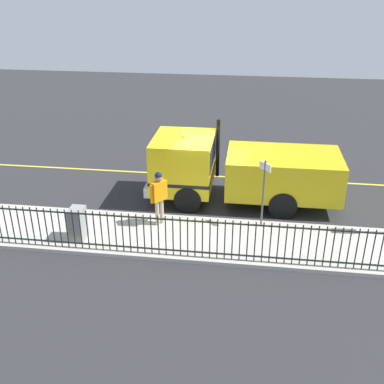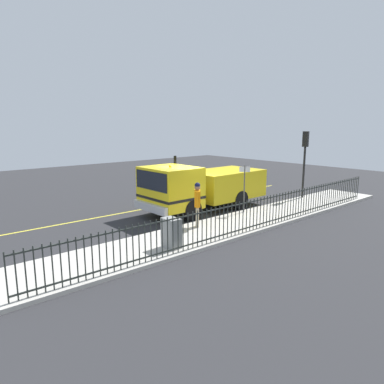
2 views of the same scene
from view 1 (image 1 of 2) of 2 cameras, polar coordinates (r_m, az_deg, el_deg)
name	(u,v)px [view 1 (image 1 of 2)]	position (r m, az deg, el deg)	size (l,w,h in m)	color
ground_plane	(212,201)	(17.00, 2.43, -1.13)	(46.76, 46.76, 0.00)	#2B2B2D
sidewalk_slab	(203,239)	(14.51, 1.35, -5.81)	(2.65, 21.25, 0.13)	#B7B2A8
lane_marking	(217,176)	(19.10, 3.10, 1.96)	(0.12, 19.13, 0.01)	yellow
work_truck	(231,167)	(16.60, 4.86, 3.09)	(2.56, 6.80, 2.71)	yellow
worker_standing	(159,193)	(14.75, -4.11, -0.10)	(0.54, 0.52, 1.84)	orange
iron_fence	(199,238)	(13.21, 0.83, -5.64)	(0.04, 18.10, 1.27)	#2D332D
utility_cabinet	(77,224)	(14.59, -13.96, -3.84)	(0.63, 0.44, 1.02)	gray
traffic_cone	(304,177)	(18.70, 13.71, 1.77)	(0.45, 0.45, 0.64)	orange
street_sign	(264,186)	(14.68, 8.85, 0.78)	(0.39, 0.36, 2.25)	#4C4C4C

